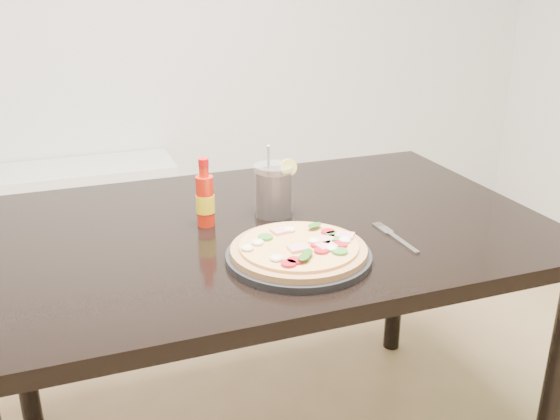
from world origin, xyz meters
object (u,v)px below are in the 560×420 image
object	(u,v)px
hot_sauce_bottle	(205,199)
cola_cup	(274,191)
plate	(299,256)
pizza	(300,248)
fork	(394,236)
media_console	(23,224)
dining_table	(264,253)

from	to	relation	value
hot_sauce_bottle	cola_cup	bearing A→B (deg)	3.35
plate	hot_sauce_bottle	world-z (taller)	hot_sauce_bottle
hot_sauce_bottle	pizza	bearing A→B (deg)	-61.41
fork	plate	bearing A→B (deg)	-173.76
plate	media_console	bearing A→B (deg)	110.86
cola_cup	media_console	world-z (taller)	cola_cup
hot_sauce_bottle	media_console	bearing A→B (deg)	109.42
cola_cup	plate	bearing A→B (deg)	-98.40
hot_sauce_bottle	media_console	size ratio (longest dim) A/B	0.12
dining_table	plate	distance (m)	0.24
plate	fork	bearing A→B (deg)	7.37
fork	hot_sauce_bottle	bearing A→B (deg)	149.02
dining_table	plate	xyz separation A→B (m)	(0.01, -0.22, 0.09)
fork	dining_table	bearing A→B (deg)	143.05
hot_sauce_bottle	fork	size ratio (longest dim) A/B	0.91
dining_table	fork	size ratio (longest dim) A/B	7.43
cola_cup	hot_sauce_bottle	bearing A→B (deg)	-176.65
hot_sauce_bottle	media_console	xyz separation A→B (m)	(-0.52, 1.48, -0.57)
media_console	cola_cup	bearing A→B (deg)	-64.36
fork	media_console	distance (m)	2.00
hot_sauce_bottle	fork	xyz separation A→B (m)	(0.40, -0.23, -0.07)
pizza	hot_sauce_bottle	size ratio (longest dim) A/B	1.74
hot_sauce_bottle	dining_table	bearing A→B (deg)	-16.14
dining_table	pizza	xyz separation A→B (m)	(0.01, -0.22, 0.11)
pizza	hot_sauce_bottle	xyz separation A→B (m)	(-0.14, 0.26, 0.04)
dining_table	pizza	size ratio (longest dim) A/B	4.68
dining_table	plate	size ratio (longest dim) A/B	4.37
pizza	cola_cup	bearing A→B (deg)	81.99
dining_table	fork	world-z (taller)	fork
plate	hot_sauce_bottle	size ratio (longest dim) A/B	1.86
plate	hot_sauce_bottle	bearing A→B (deg)	118.39
plate	fork	xyz separation A→B (m)	(0.26, 0.03, -0.01)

